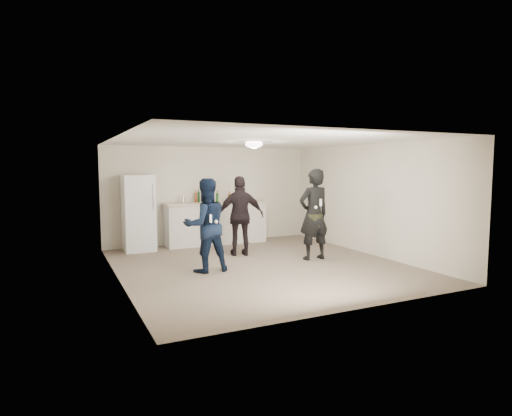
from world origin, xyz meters
name	(u,v)px	position (x,y,z in m)	size (l,w,h in m)	color
floor	(260,265)	(0.00, 0.00, 0.00)	(6.00, 6.00, 0.00)	#6B5B4C
ceiling	(260,141)	(0.00, 0.00, 2.50)	(6.00, 6.00, 0.00)	silver
wall_back	(210,195)	(0.00, 3.00, 1.25)	(6.00, 6.00, 0.00)	beige
wall_front	(356,221)	(0.00, -3.00, 1.25)	(6.00, 6.00, 0.00)	beige
wall_left	(117,210)	(-2.75, 0.00, 1.25)	(6.00, 6.00, 0.00)	beige
wall_right	(369,199)	(2.75, 0.00, 1.25)	(6.00, 6.00, 0.00)	beige
counter	(216,224)	(0.04, 2.67, 0.53)	(2.60, 0.56, 1.05)	beige
counter_top	(216,203)	(0.04, 2.67, 1.07)	(2.68, 0.64, 0.04)	#C6B099
fridge	(138,213)	(-1.94, 2.60, 0.90)	(0.70, 0.70, 1.80)	white
fridge_handle	(153,197)	(-1.66, 2.23, 1.30)	(0.02, 0.02, 0.60)	#B4B3B8
ceiling_dome	(254,144)	(0.00, 0.30, 2.45)	(0.36, 0.36, 0.16)	white
shaker	(183,200)	(-0.82, 2.68, 1.18)	(0.08, 0.08, 0.17)	#B1B0B5
man	(206,225)	(-1.16, -0.01, 0.89)	(0.86, 0.67, 1.78)	#0F2142
woman	(314,214)	(1.28, 0.02, 0.97)	(0.71, 0.47, 1.95)	black
camo_shorts	(314,220)	(1.28, 0.02, 0.85)	(0.34, 0.34, 0.28)	#2C3216
spectator	(241,216)	(0.04, 1.08, 0.89)	(1.05, 0.44, 1.79)	black
remote_man	(211,218)	(-1.16, -0.29, 1.05)	(0.04, 0.04, 0.15)	white
nunchuk_man	(216,222)	(-1.04, -0.26, 0.98)	(0.07, 0.07, 0.07)	white
remote_woman	(321,202)	(1.28, -0.23, 1.25)	(0.04, 0.04, 0.15)	white
nunchuk_woman	(316,207)	(1.18, -0.20, 1.15)	(0.07, 0.07, 0.07)	white
bottle_cluster	(209,198)	(-0.13, 2.71, 1.20)	(0.97, 0.37, 0.27)	#164C15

